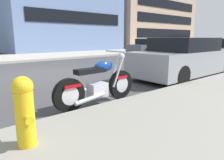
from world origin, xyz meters
TOP-DOWN VIEW (x-y plane):
  - ground_plane at (0.00, 0.00)m, footprint 260.00×260.00m
  - sidewalk_far_curb at (12.00, 7.04)m, footprint 120.00×5.00m
  - parking_stall_stripe at (0.00, -3.94)m, footprint 0.12×2.20m
  - parked_motorcycle at (-0.46, -4.29)m, footprint 2.05×0.62m
  - parked_car_at_intersection at (3.90, -3.73)m, footprint 4.70×1.80m
  - car_opposite_curb at (10.82, 3.72)m, footprint 4.19×2.03m
  - fire_hydrant at (-2.27, -5.34)m, footprint 0.24×0.36m
  - townhouse_near_left at (20.88, 14.85)m, footprint 13.98×11.09m

SIDE VIEW (x-z plane):
  - ground_plane at x=0.00m, z-range 0.00..0.00m
  - parking_stall_stripe at x=0.00m, z-range 0.00..0.01m
  - sidewalk_far_curb at x=12.00m, z-range 0.00..0.14m
  - parked_motorcycle at x=-0.46m, z-range -0.13..1.00m
  - fire_hydrant at x=-2.27m, z-range 0.17..1.01m
  - car_opposite_curb at x=10.82m, z-range -0.02..1.30m
  - parked_car_at_intersection at x=3.90m, z-range -0.04..1.37m
  - townhouse_near_left at x=20.88m, z-range 0.00..9.00m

